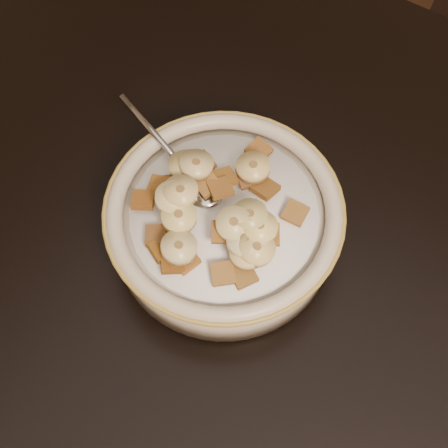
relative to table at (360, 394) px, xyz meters
The scene contains 42 objects.
table is the anchor object (origin of this frame).
cereal_bowl 0.20m from the table, 163.32° to the left, with size 0.21×0.21×0.05m, color beige.
milk 0.20m from the table, 163.32° to the left, with size 0.17×0.17×0.00m, color white.
spoon 0.24m from the table, 163.40° to the left, with size 0.04×0.05×0.01m, color #A0A1A4.
cereal_square_0 0.23m from the table, behind, with size 0.02×0.02×0.01m, color brown.
cereal_square_1 0.22m from the table, 161.39° to the left, with size 0.02×0.02×0.01m, color brown.
cereal_square_2 0.20m from the table, 150.36° to the left, with size 0.02×0.02×0.01m, color brown.
cereal_square_3 0.22m from the table, behind, with size 0.02×0.02×0.01m, color #8D5D1A.
cereal_square_4 0.23m from the table, 158.32° to the left, with size 0.02×0.02×0.01m, color brown.
cereal_square_5 0.17m from the table, behind, with size 0.02×0.02×0.01m, color olive.
cereal_square_6 0.18m from the table, 160.99° to the left, with size 0.02×0.02×0.01m, color brown.
cereal_square_7 0.25m from the table, 160.06° to the left, with size 0.02×0.02×0.01m, color brown.
cereal_square_8 0.17m from the table, 158.74° to the left, with size 0.02×0.02×0.01m, color #996127.
cereal_square_9 0.16m from the table, behind, with size 0.02×0.02×0.01m, color brown.
cereal_square_10 0.17m from the table, 145.57° to the left, with size 0.02×0.02×0.01m, color olive.
cereal_square_11 0.25m from the table, 161.03° to the left, with size 0.02×0.02×0.01m, color brown.
cereal_square_12 0.26m from the table, 160.58° to the left, with size 0.02×0.02×0.01m, color #9C6527.
cereal_square_13 0.21m from the table, behind, with size 0.02×0.02×0.01m, color brown.
cereal_square_14 0.26m from the table, 169.41° to the left, with size 0.02×0.02×0.01m, color #995F1B.
cereal_square_15 0.25m from the table, 169.06° to the left, with size 0.02×0.02×0.01m, color #96581F.
cereal_square_16 0.24m from the table, 146.34° to the left, with size 0.02×0.02×0.01m, color brown.
cereal_square_17 0.20m from the table, behind, with size 0.02×0.02×0.01m, color #9C5926.
cereal_square_18 0.26m from the table, behind, with size 0.02×0.02×0.01m, color brown.
cereal_square_19 0.21m from the table, behind, with size 0.02×0.02×0.01m, color brown.
cereal_square_20 0.22m from the table, 152.77° to the left, with size 0.02×0.02×0.01m, color brown.
cereal_square_21 0.23m from the table, 162.80° to the left, with size 0.02×0.02×0.01m, color brown.
cereal_square_22 0.17m from the table, 165.51° to the left, with size 0.02×0.02×0.01m, color brown.
cereal_square_23 0.19m from the table, 169.64° to the left, with size 0.02×0.02×0.01m, color brown.
cereal_square_24 0.26m from the table, behind, with size 0.02×0.02×0.01m, color brown.
banana_slice_0 0.19m from the table, 166.62° to the left, with size 0.03×0.03×0.01m, color beige.
banana_slice_1 0.18m from the table, 167.81° to the left, with size 0.03×0.03×0.01m, color beige.
banana_slice_2 0.24m from the table, behind, with size 0.03×0.03×0.01m, color #F9EA94.
banana_slice_3 0.17m from the table, 169.43° to the left, with size 0.03×0.03×0.01m, color beige.
banana_slice_4 0.23m from the table, behind, with size 0.03×0.03×0.01m, color #E1CE79.
banana_slice_5 0.24m from the table, 169.87° to the left, with size 0.03×0.03×0.01m, color #F1DD89.
banana_slice_6 0.26m from the table, 163.68° to the left, with size 0.03×0.03×0.01m, color #E3CF7A.
banana_slice_7 0.18m from the table, 161.13° to the left, with size 0.03×0.03×0.01m, color #FFE87D.
banana_slice_8 0.21m from the table, behind, with size 0.03×0.03×0.01m, color #CBB688.
banana_slice_9 0.19m from the table, 161.19° to the left, with size 0.03×0.03×0.01m, color #D8CB7D.
banana_slice_10 0.25m from the table, 162.24° to the left, with size 0.03×0.03×0.01m, color #CABB83.
banana_slice_11 0.17m from the table, 166.92° to the left, with size 0.03×0.03×0.01m, color #EDE386.
banana_slice_12 0.23m from the table, 151.22° to the left, with size 0.03×0.03×0.01m, color #EBCC76.
Camera 1 is at (-0.04, -0.17, 1.30)m, focal length 50.00 mm.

